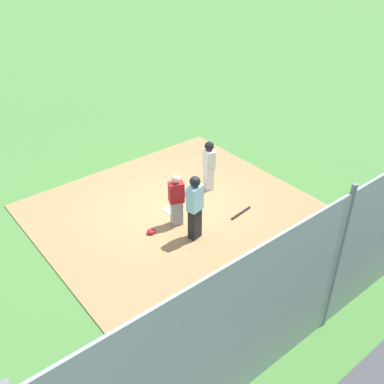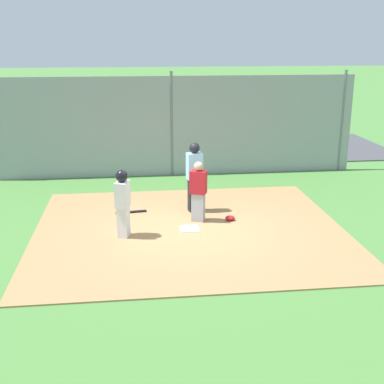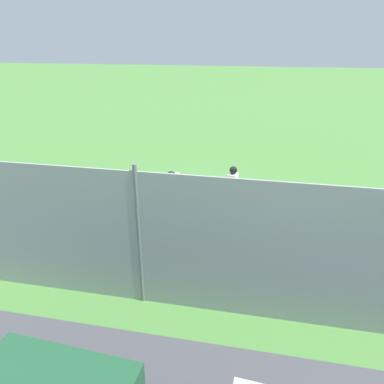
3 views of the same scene
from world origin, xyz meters
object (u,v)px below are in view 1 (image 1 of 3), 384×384
at_px(catcher_mask, 151,231).
at_px(home_plate, 173,210).
at_px(runner, 209,163).
at_px(catcher, 176,199).
at_px(baseball_bat, 241,213).
at_px(umpire, 195,206).

bearing_deg(catcher_mask, home_plate, 24.05).
height_order(home_plate, runner, runner).
xyz_separation_m(home_plate, runner, (1.53, 0.26, 0.86)).
bearing_deg(catcher, catcher_mask, 106.94).
bearing_deg(catcher, runner, -43.72).
bearing_deg(runner, catcher, 41.03).
height_order(home_plate, baseball_bat, baseball_bat).
xyz_separation_m(runner, catcher_mask, (-2.58, -0.74, -0.81)).
height_order(catcher, runner, runner).
bearing_deg(umpire, baseball_bat, -102.20).
xyz_separation_m(catcher, umpire, (0.00, -0.75, 0.19)).
bearing_deg(runner, home_plate, 26.71).
height_order(umpire, runner, umpire).
bearing_deg(catcher, home_plate, -4.62).
distance_m(catcher, umpire, 0.78).
distance_m(catcher, catcher_mask, 1.05).
distance_m(umpire, runner, 2.38).
xyz_separation_m(umpire, catcher_mask, (-0.78, 0.83, -0.89)).
relative_size(baseball_bat, catcher_mask, 3.29).
height_order(home_plate, umpire, umpire).
bearing_deg(catcher, umpire, -157.64).
distance_m(catcher, runner, 1.98).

